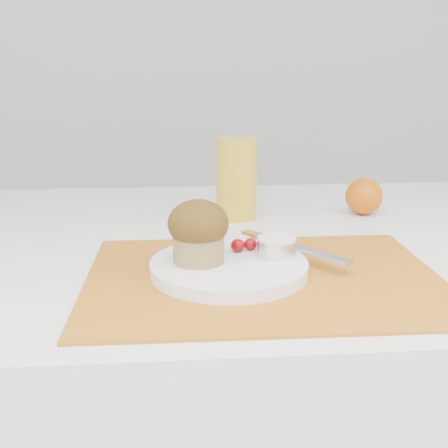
{
  "coord_description": "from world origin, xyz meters",
  "views": [
    {
      "loc": [
        -0.16,
        -0.83,
        1.02
      ],
      "look_at": [
        -0.1,
        -0.05,
        0.8
      ],
      "focal_mm": 45.0,
      "sensor_mm": 36.0,
      "label": 1
    }
  ],
  "objects": [
    {
      "name": "juice_glass",
      "position": [
        -0.06,
        0.16,
        0.82
      ],
      "size": [
        0.09,
        0.09,
        0.15
      ],
      "primitive_type": "cylinder",
      "rotation": [
        0.0,
        0.0,
        -0.25
      ],
      "color": "gold",
      "rests_on": "table"
    },
    {
      "name": "cream",
      "position": [
        -0.03,
        -0.11,
        0.79
      ],
      "size": [
        0.06,
        0.06,
        0.01
      ],
      "primitive_type": "cylinder",
      "rotation": [
        0.0,
        0.0,
        0.13
      ],
      "color": "white",
      "rests_on": "ramekin"
    },
    {
      "name": "muffin",
      "position": [
        -0.14,
        -0.13,
        0.81
      ],
      "size": [
        0.09,
        0.09,
        0.08
      ],
      "color": "#99824A",
      "rests_on": "plate"
    },
    {
      "name": "table",
      "position": [
        0.0,
        0.05,
        0.38
      ],
      "size": [
        1.2,
        0.8,
        0.75
      ],
      "primitive_type": "cube",
      "color": "white",
      "rests_on": "ground"
    },
    {
      "name": "ramekin",
      "position": [
        -0.03,
        -0.11,
        0.78
      ],
      "size": [
        0.06,
        0.06,
        0.02
      ],
      "primitive_type": "cylinder",
      "rotation": [
        0.0,
        0.0,
        0.21
      ],
      "color": "silver",
      "rests_on": "plate"
    },
    {
      "name": "raspberry_far",
      "position": [
        -0.07,
        -0.09,
        0.78
      ],
      "size": [
        0.02,
        0.02,
        0.02
      ],
      "primitive_type": "ellipsoid",
      "color": "#600207",
      "rests_on": "plate"
    },
    {
      "name": "butter_knife",
      "position": [
        -0.0,
        -0.08,
        0.77
      ],
      "size": [
        0.13,
        0.16,
        0.0
      ],
      "primitive_type": "cube",
      "rotation": [
        0.0,
        0.0,
        -0.91
      ],
      "color": "#B6B8BF",
      "rests_on": "plate"
    },
    {
      "name": "placemat",
      "position": [
        -0.06,
        -0.14,
        0.75
      ],
      "size": [
        0.47,
        0.35,
        0.0
      ],
      "primitive_type": "cube",
      "rotation": [
        0.0,
        0.0,
        -0.01
      ],
      "color": "#C06E1A",
      "rests_on": "table"
    },
    {
      "name": "raspberry_near",
      "position": [
        -0.08,
        -0.09,
        0.78
      ],
      "size": [
        0.02,
        0.02,
        0.02
      ],
      "primitive_type": "ellipsoid",
      "color": "#5E0204",
      "rests_on": "plate"
    },
    {
      "name": "plate",
      "position": [
        -0.1,
        -0.13,
        0.76
      ],
      "size": [
        0.25,
        0.25,
        0.02
      ],
      "primitive_type": "cylinder",
      "rotation": [
        0.0,
        0.0,
        -0.18
      ],
      "color": "white",
      "rests_on": "placemat"
    },
    {
      "name": "orange",
      "position": [
        0.18,
        0.17,
        0.78
      ],
      "size": [
        0.07,
        0.07,
        0.07
      ],
      "primitive_type": "sphere",
      "color": "#D15C07",
      "rests_on": "table"
    }
  ]
}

